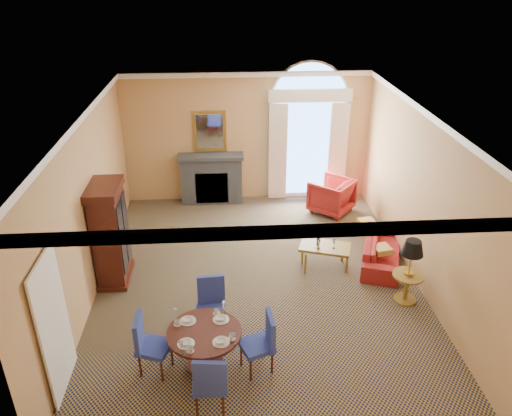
{
  "coord_description": "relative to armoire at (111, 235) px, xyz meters",
  "views": [
    {
      "loc": [
        -0.58,
        -7.92,
        5.52
      ],
      "look_at": [
        0.0,
        0.5,
        1.3
      ],
      "focal_mm": 35.0,
      "sensor_mm": 36.0,
      "label": 1
    }
  ],
  "objects": [
    {
      "name": "ground",
      "position": [
        2.72,
        -0.29,
        -0.94
      ],
      "size": [
        7.5,
        7.5,
        0.0
      ],
      "primitive_type": "plane",
      "color": "#13153B",
      "rests_on": "ground"
    },
    {
      "name": "dining_chair_north",
      "position": [
        1.86,
        -1.66,
        -0.37
      ],
      "size": [
        0.48,
        0.5,
        1.0
      ],
      "rotation": [
        0.0,
        0.0,
        3.23
      ],
      "color": "navy",
      "rests_on": "ground"
    },
    {
      "name": "dining_table",
      "position": [
        1.78,
        -2.51,
        -0.42
      ],
      "size": [
        1.1,
        1.1,
        0.89
      ],
      "color": "#36130C",
      "rests_on": "ground"
    },
    {
      "name": "armchair",
      "position": [
        4.7,
        2.51,
        -0.52
      ],
      "size": [
        1.28,
        1.27,
        0.83
      ],
      "primitive_type": "imported",
      "rotation": [
        0.0,
        0.0,
        4.0
      ],
      "color": "maroon",
      "rests_on": "ground"
    },
    {
      "name": "coffee_table",
      "position": [
        4.07,
        0.08,
        -0.49
      ],
      "size": [
        1.09,
        0.82,
        0.81
      ],
      "rotation": [
        0.0,
        0.0,
        -0.32
      ],
      "color": "olive",
      "rests_on": "ground"
    },
    {
      "name": "room_envelope",
      "position": [
        2.69,
        0.38,
        1.57
      ],
      "size": [
        6.04,
        7.52,
        3.45
      ],
      "color": "tan",
      "rests_on": "ground"
    },
    {
      "name": "dining_chair_west",
      "position": [
        0.95,
        -2.53,
        -0.37
      ],
      "size": [
        0.57,
        0.57,
        1.0
      ],
      "rotation": [
        0.0,
        0.0,
        -1.92
      ],
      "color": "navy",
      "rests_on": "ground"
    },
    {
      "name": "sofa",
      "position": [
        5.27,
        0.21,
        -0.68
      ],
      "size": [
        1.27,
        1.94,
        0.53
      ],
      "primitive_type": "imported",
      "rotation": [
        0.0,
        0.0,
        1.23
      ],
      "color": "maroon",
      "rests_on": "ground"
    },
    {
      "name": "side_table",
      "position": [
        5.32,
        -1.09,
        -0.15
      ],
      "size": [
        0.55,
        0.55,
        1.21
      ],
      "color": "olive",
      "rests_on": "ground"
    },
    {
      "name": "dining_chair_east",
      "position": [
        2.63,
        -2.6,
        -0.37
      ],
      "size": [
        0.57,
        0.57,
        1.0
      ],
      "rotation": [
        0.0,
        0.0,
        1.94
      ],
      "color": "navy",
      "rests_on": "ground"
    },
    {
      "name": "dining_chair_south",
      "position": [
        1.87,
        -3.35,
        -0.37
      ],
      "size": [
        0.47,
        0.48,
        1.0
      ],
      "rotation": [
        0.0,
        0.0,
        0.0
      ],
      "color": "navy",
      "rests_on": "ground"
    },
    {
      "name": "armoire",
      "position": [
        0.0,
        0.0,
        0.0
      ],
      "size": [
        0.56,
        0.99,
        1.95
      ],
      "color": "#36130C",
      "rests_on": "ground"
    }
  ]
}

